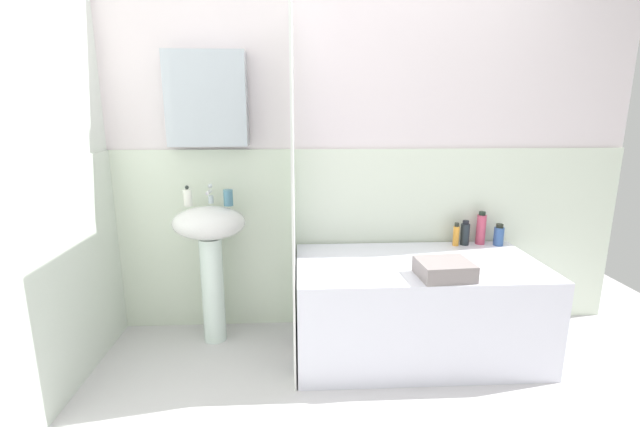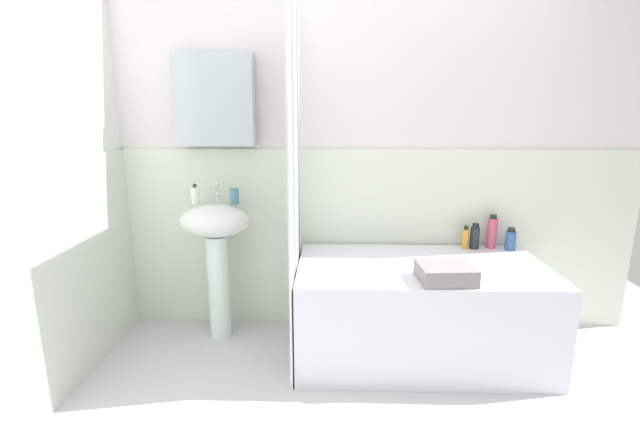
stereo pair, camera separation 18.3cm
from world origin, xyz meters
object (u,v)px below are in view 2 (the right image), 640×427
at_px(bathtub, 419,310).
at_px(shampoo_bottle, 475,237).
at_px(sink, 216,242).
at_px(conditioner_bottle, 510,240).
at_px(soap_dispenser, 195,195).
at_px(lotion_bottle, 465,238).
at_px(towel_folded, 445,273).
at_px(toothbrush_cup, 234,196).
at_px(body_wash_bottle, 492,232).

xyz_separation_m(bathtub, shampoo_bottle, (0.40, 0.31, 0.36)).
distance_m(sink, conditioner_bottle, 1.86).
bearing_deg(bathtub, soap_dispenser, 170.74).
xyz_separation_m(conditioner_bottle, lotion_bottle, (-0.28, 0.01, 0.00)).
xyz_separation_m(sink, bathtub, (1.24, -0.19, -0.36)).
height_order(shampoo_bottle, towel_folded, shampoo_bottle).
relative_size(toothbrush_cup, body_wash_bottle, 0.45).
height_order(toothbrush_cup, towel_folded, toothbrush_cup).
distance_m(soap_dispenser, toothbrush_cup, 0.24).
bearing_deg(shampoo_bottle, body_wash_bottle, 6.33).
bearing_deg(conditioner_bottle, towel_folded, -135.06).
height_order(sink, lotion_bottle, sink).
xyz_separation_m(conditioner_bottle, shampoo_bottle, (-0.22, 0.02, 0.01)).
bearing_deg(towel_folded, soap_dispenser, 161.74).
distance_m(sink, towel_folded, 1.39).
distance_m(bathtub, shampoo_bottle, 0.62).
distance_m(bathtub, lotion_bottle, 0.57).
distance_m(toothbrush_cup, shampoo_bottle, 1.55).
bearing_deg(soap_dispenser, lotion_bottle, 2.57).
distance_m(lotion_bottle, towel_folded, 0.61).
bearing_deg(conditioner_bottle, sink, -176.87).
bearing_deg(body_wash_bottle, lotion_bottle, -171.32).
bearing_deg(toothbrush_cup, lotion_bottle, 3.30).
bearing_deg(soap_dispenser, body_wash_bottle, 3.14).
relative_size(shampoo_bottle, towel_folded, 0.60).
relative_size(bathtub, conditioner_bottle, 9.89).
bearing_deg(towel_folded, toothbrush_cup, 158.65).
distance_m(bathtub, towel_folded, 0.42).
bearing_deg(bathtub, conditioner_bottle, 25.35).
bearing_deg(soap_dispenser, towel_folded, -18.26).
xyz_separation_m(body_wash_bottle, towel_folded, (-0.44, -0.58, -0.06)).
bearing_deg(bathtub, towel_folded, -74.45).
bearing_deg(body_wash_bottle, toothbrush_cup, -176.12).
bearing_deg(bathtub, shampoo_bottle, 38.47).
xyz_separation_m(toothbrush_cup, towel_folded, (1.20, -0.47, -0.31)).
distance_m(soap_dispenser, bathtub, 1.53).
bearing_deg(shampoo_bottle, soap_dispenser, -177.06).
height_order(bathtub, shampoo_bottle, shampoo_bottle).
distance_m(body_wash_bottle, lotion_bottle, 0.18).
bearing_deg(body_wash_bottle, shampoo_bottle, -173.67).
relative_size(soap_dispenser, conditioner_bottle, 0.87).
bearing_deg(toothbrush_cup, body_wash_bottle, 3.88).
bearing_deg(body_wash_bottle, bathtub, -147.18).
height_order(conditioner_bottle, towel_folded, conditioner_bottle).
bearing_deg(towel_folded, conditioner_bottle, 44.94).
distance_m(conditioner_bottle, shampoo_bottle, 0.22).
relative_size(soap_dispenser, towel_folded, 0.45).
distance_m(sink, bathtub, 1.31).
bearing_deg(conditioner_bottle, shampoo_bottle, 173.94).
height_order(shampoo_bottle, lotion_bottle, shampoo_bottle).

